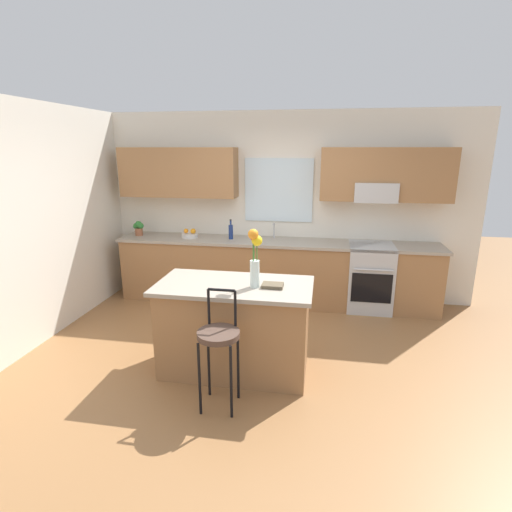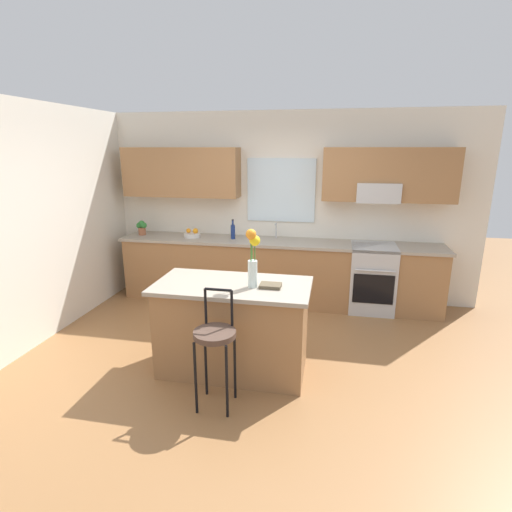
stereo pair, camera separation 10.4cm
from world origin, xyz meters
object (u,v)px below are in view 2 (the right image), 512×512
at_px(potted_plant_small, 142,227).
at_px(bar_stool_near, 215,339).
at_px(cookbook, 271,286).
at_px(flower_vase, 253,255).
at_px(oven_range, 372,278).
at_px(fruit_bowl_oranges, 192,234).
at_px(bottle_olive_oil, 233,231).
at_px(kitchen_island, 233,327).

bearing_deg(potted_plant_small, bar_stool_near, -52.84).
distance_m(cookbook, potted_plant_small, 2.99).
bearing_deg(flower_vase, oven_range, 56.53).
relative_size(fruit_bowl_oranges, bottle_olive_oil, 0.84).
distance_m(flower_vase, potted_plant_small, 2.89).
distance_m(bar_stool_near, bottle_olive_oil, 2.59).
height_order(kitchen_island, fruit_bowl_oranges, fruit_bowl_oranges).
distance_m(bar_stool_near, cookbook, 0.75).
relative_size(oven_range, kitchen_island, 0.61).
bearing_deg(kitchen_island, cookbook, -3.63).
bearing_deg(bottle_olive_oil, flower_vase, -70.46).
xyz_separation_m(oven_range, potted_plant_small, (-3.39, 0.03, 0.58)).
bearing_deg(bottle_olive_oil, fruit_bowl_oranges, -180.00).
distance_m(kitchen_island, cookbook, 0.61).
distance_m(kitchen_island, potted_plant_small, 2.76).
xyz_separation_m(bar_stool_near, fruit_bowl_oranges, (-1.10, 2.51, 0.33)).
bearing_deg(flower_vase, potted_plant_small, 137.18).
xyz_separation_m(cookbook, potted_plant_small, (-2.28, 1.93, 0.10)).
distance_m(kitchen_island, bar_stool_near, 0.62).
height_order(fruit_bowl_oranges, bottle_olive_oil, bottle_olive_oil).
xyz_separation_m(bar_stool_near, flower_vase, (0.21, 0.55, 0.60)).
xyz_separation_m(oven_range, bar_stool_near, (-1.49, -2.48, 0.18)).
relative_size(bar_stool_near, potted_plant_small, 4.76).
height_order(cookbook, bottle_olive_oil, bottle_olive_oil).
relative_size(kitchen_island, bottle_olive_oil, 5.28).
bearing_deg(fruit_bowl_oranges, flower_vase, -56.13).
bearing_deg(fruit_bowl_oranges, bar_stool_near, -66.27).
xyz_separation_m(flower_vase, cookbook, (0.17, 0.03, -0.29)).
height_order(kitchen_island, flower_vase, flower_vase).
relative_size(flower_vase, cookbook, 2.81).
bearing_deg(cookbook, kitchen_island, 176.37).
height_order(bar_stool_near, bottle_olive_oil, bottle_olive_oil).
relative_size(kitchen_island, cookbook, 7.55).
height_order(oven_range, flower_vase, flower_vase).
height_order(kitchen_island, potted_plant_small, potted_plant_small).
xyz_separation_m(oven_range, flower_vase, (-1.28, -1.93, 0.77)).
bearing_deg(potted_plant_small, kitchen_island, -45.10).
bearing_deg(oven_range, fruit_bowl_oranges, 179.46).
relative_size(oven_range, fruit_bowl_oranges, 3.83).
height_order(flower_vase, potted_plant_small, flower_vase).
height_order(fruit_bowl_oranges, potted_plant_small, potted_plant_small).
height_order(oven_range, cookbook, cookbook).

